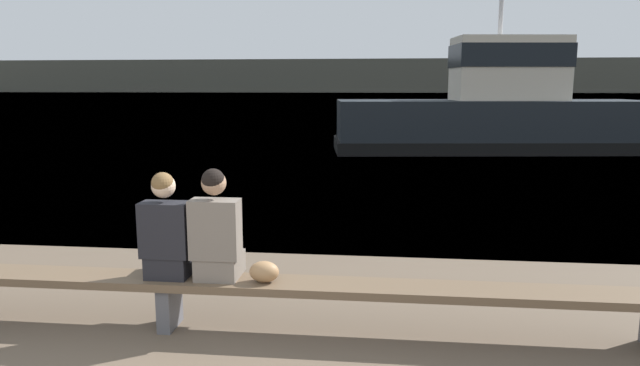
{
  "coord_description": "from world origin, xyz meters",
  "views": [
    {
      "loc": [
        1.53,
        -2.28,
        2.15
      ],
      "look_at": [
        0.69,
        5.37,
        0.81
      ],
      "focal_mm": 32.0,
      "sensor_mm": 36.0,
      "label": 1
    }
  ],
  "objects_px": {
    "bench_main": "(169,285)",
    "tugboat_red": "(494,116)",
    "person_left": "(167,234)",
    "shopping_bag": "(264,272)",
    "person_right": "(216,233)"
  },
  "relations": [
    {
      "from": "person_right",
      "to": "shopping_bag",
      "type": "xyz_separation_m",
      "value": [
        0.42,
        -0.04,
        -0.33
      ]
    },
    {
      "from": "shopping_bag",
      "to": "tugboat_red",
      "type": "height_order",
      "value": "tugboat_red"
    },
    {
      "from": "person_left",
      "to": "shopping_bag",
      "type": "relative_size",
      "value": 3.68
    },
    {
      "from": "bench_main",
      "to": "person_left",
      "type": "height_order",
      "value": "person_left"
    },
    {
      "from": "bench_main",
      "to": "tugboat_red",
      "type": "height_order",
      "value": "tugboat_red"
    },
    {
      "from": "bench_main",
      "to": "person_left",
      "type": "relative_size",
      "value": 9.34
    },
    {
      "from": "person_right",
      "to": "tugboat_red",
      "type": "distance_m",
      "value": 15.28
    },
    {
      "from": "person_left",
      "to": "shopping_bag",
      "type": "xyz_separation_m",
      "value": [
        0.87,
        -0.04,
        -0.3
      ]
    },
    {
      "from": "tugboat_red",
      "to": "person_right",
      "type": "bearing_deg",
      "value": 153.9
    },
    {
      "from": "person_right",
      "to": "person_left",
      "type": "bearing_deg",
      "value": 179.78
    },
    {
      "from": "bench_main",
      "to": "person_left",
      "type": "bearing_deg",
      "value": 77.81
    },
    {
      "from": "shopping_bag",
      "to": "tugboat_red",
      "type": "bearing_deg",
      "value": 72.38
    },
    {
      "from": "person_left",
      "to": "tugboat_red",
      "type": "height_order",
      "value": "tugboat_red"
    },
    {
      "from": "person_left",
      "to": "person_right",
      "type": "bearing_deg",
      "value": -0.22
    },
    {
      "from": "person_left",
      "to": "shopping_bag",
      "type": "height_order",
      "value": "person_left"
    }
  ]
}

